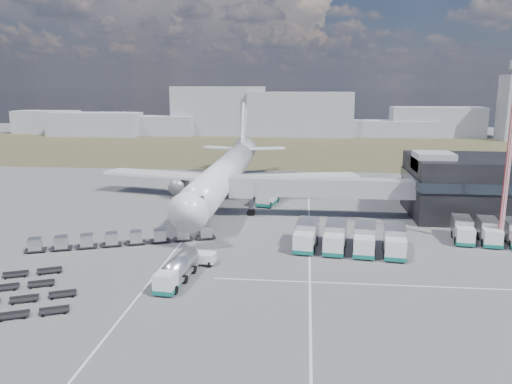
# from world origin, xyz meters

# --- Properties ---
(ground) EXTENTS (420.00, 420.00, 0.00)m
(ground) POSITION_xyz_m (0.00, 0.00, 0.00)
(ground) COLOR #565659
(ground) RESTS_ON ground
(grass_strip) EXTENTS (420.00, 90.00, 0.01)m
(grass_strip) POSITION_xyz_m (0.00, 110.00, 0.01)
(grass_strip) COLOR #443E29
(grass_strip) RESTS_ON ground
(lane_markings) EXTENTS (47.12, 110.00, 0.01)m
(lane_markings) POSITION_xyz_m (9.77, 3.00, 0.01)
(lane_markings) COLOR silver
(lane_markings) RESTS_ON ground
(terminal) EXTENTS (30.40, 16.40, 11.00)m
(terminal) POSITION_xyz_m (47.77, 23.96, 5.25)
(terminal) COLOR black
(terminal) RESTS_ON ground
(jet_bridge) EXTENTS (30.30, 3.80, 7.05)m
(jet_bridge) POSITION_xyz_m (15.90, 20.42, 5.05)
(jet_bridge) COLOR #939399
(jet_bridge) RESTS_ON ground
(airliner) EXTENTS (51.59, 64.53, 17.62)m
(airliner) POSITION_xyz_m (0.00, 32.38, 5.29)
(airliner) COLOR silver
(airliner) RESTS_ON ground
(skyline) EXTENTS (298.74, 27.41, 25.48)m
(skyline) POSITION_xyz_m (14.01, 151.73, 8.42)
(skyline) COLOR #9A9DA8
(skyline) RESTS_ON ground
(fuel_tanker) EXTENTS (3.21, 9.12, 2.89)m
(fuel_tanker) POSITION_xyz_m (1.11, -9.50, 1.44)
(fuel_tanker) COLOR silver
(fuel_tanker) RESTS_ON ground
(pushback_tug) EXTENTS (3.47, 2.07, 1.51)m
(pushback_tug) POSITION_xyz_m (2.69, -3.65, 0.76)
(pushback_tug) COLOR silver
(pushback_tug) RESTS_ON ground
(catering_truck) EXTENTS (4.16, 7.16, 3.09)m
(catering_truck) POSITION_xyz_m (8.44, 28.73, 1.58)
(catering_truck) COLOR silver
(catering_truck) RESTS_ON ground
(service_trucks_near) EXTENTS (15.23, 9.64, 3.19)m
(service_trucks_near) POSITION_xyz_m (21.33, 3.63, 1.73)
(service_trucks_near) COLOR silver
(service_trucks_near) RESTS_ON ground
(service_trucks_far) EXTENTS (10.38, 8.44, 2.87)m
(service_trucks_far) POSITION_xyz_m (41.16, 9.18, 1.56)
(service_trucks_far) COLOR silver
(service_trucks_far) RESTS_ON ground
(uld_row) EXTENTS (24.40, 10.35, 1.72)m
(uld_row) POSITION_xyz_m (-9.54, 2.62, 1.03)
(uld_row) COLOR black
(uld_row) RESTS_ON ground
(floodlight_mast) EXTENTS (2.33, 1.92, 24.85)m
(floodlight_mast) POSITION_xyz_m (41.98, 7.23, 12.45)
(floodlight_mast) COLOR #B21C23
(floodlight_mast) RESTS_ON ground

